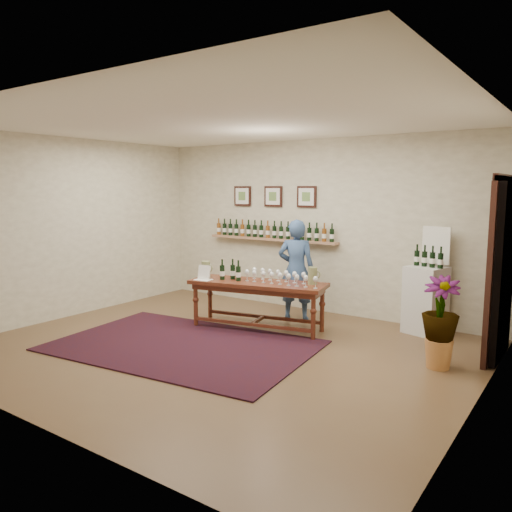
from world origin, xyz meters
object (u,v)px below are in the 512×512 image
Objects in this scene: tasting_table at (258,289)px; potted_plant at (440,322)px; display_pedestal at (425,300)px; person at (296,270)px.

potted_plant reaches higher than tasting_table.
potted_plant is (0.54, -1.31, 0.06)m from display_pedestal.
display_pedestal is at bearing 171.93° from person.
person reaches higher than tasting_table.
tasting_table is 2.58m from potted_plant.
person is at bearing 65.38° from tasting_table.
display_pedestal reaches higher than tasting_table.
display_pedestal is 1.04× the size of potted_plant.
potted_plant is 0.58× the size of person.
potted_plant is at bearing -67.82° from display_pedestal.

